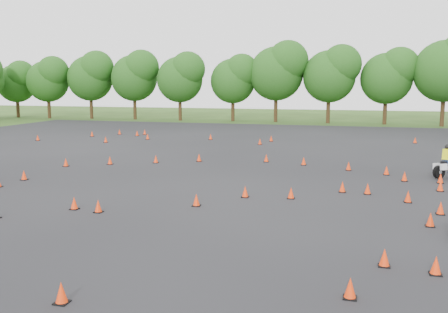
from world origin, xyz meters
TOP-DOWN VIEW (x-y plane):
  - ground at (0.00, 0.00)m, footprint 140.00×140.00m
  - asphalt_pad at (0.00, 6.00)m, footprint 62.00×62.00m
  - treeline at (2.18, 34.64)m, footprint 87.07×32.61m
  - traffic_cones at (-0.39, 6.08)m, footprint 36.25×33.33m

SIDE VIEW (x-z plane):
  - ground at x=0.00m, z-range 0.00..0.00m
  - asphalt_pad at x=0.00m, z-range 0.01..0.01m
  - traffic_cones at x=-0.39m, z-range 0.01..0.46m
  - treeline at x=2.18m, z-range -0.53..9.75m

